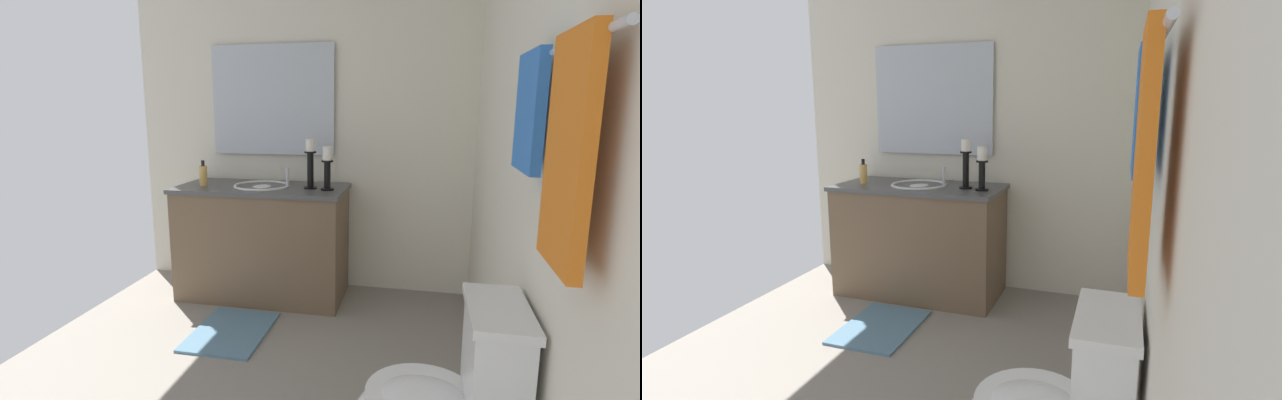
{
  "view_description": "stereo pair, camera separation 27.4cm",
  "coord_description": "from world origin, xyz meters",
  "views": [
    {
      "loc": [
        1.89,
        0.9,
        1.36
      ],
      "look_at": [
        -0.45,
        0.38,
        0.89
      ],
      "focal_mm": 26.49,
      "sensor_mm": 36.0,
      "label": 1
    },
    {
      "loc": [
        1.82,
        1.16,
        1.36
      ],
      "look_at": [
        -0.45,
        0.38,
        0.89
      ],
      "focal_mm": 26.49,
      "sensor_mm": 36.0,
      "label": 2
    }
  ],
  "objects": [
    {
      "name": "candle_holder_short",
      "position": [
        -1.22,
        0.15,
        0.99
      ],
      "size": [
        0.09,
        0.09,
        0.34
      ],
      "color": "black",
      "rests_on": "vanity_cabinet"
    },
    {
      "name": "wall_left",
      "position": [
        -1.56,
        0.0,
        1.23
      ],
      "size": [
        0.04,
        2.56,
        2.45
      ],
      "primitive_type": "cube",
      "color": "silver",
      "rests_on": "ground"
    },
    {
      "name": "towel_bar",
      "position": [
        0.58,
        1.22,
        1.5
      ],
      "size": [
        0.84,
        0.02,
        0.02
      ],
      "primitive_type": "cylinder",
      "rotation": [
        0.0,
        1.57,
        0.0
      ],
      "color": "silver"
    },
    {
      "name": "wall_back",
      "position": [
        0.0,
        1.28,
        1.23
      ],
      "size": [
        3.12,
        0.04,
        2.45
      ],
      "primitive_type": "cube",
      "color": "silver",
      "rests_on": "ground"
    },
    {
      "name": "candle_holder_tall",
      "position": [
        -1.19,
        0.27,
        0.96
      ],
      "size": [
        0.09,
        0.09,
        0.29
      ],
      "color": "black",
      "rests_on": "vanity_cabinet"
    },
    {
      "name": "floor",
      "position": [
        0.0,
        0.0,
        -0.01
      ],
      "size": [
        3.12,
        2.56,
        0.02
      ],
      "primitive_type": "cube",
      "color": "gray",
      "rests_on": "ground"
    },
    {
      "name": "mirror",
      "position": [
        -1.52,
        -0.21,
        1.41
      ],
      "size": [
        0.02,
        0.93,
        0.8
      ],
      "primitive_type": "cube",
      "color": "silver"
    },
    {
      "name": "sink_basin",
      "position": [
        -1.24,
        -0.21,
        0.77
      ],
      "size": [
        0.4,
        0.4,
        0.24
      ],
      "color": "white",
      "rests_on": "vanity_cabinet"
    },
    {
      "name": "bath_mat",
      "position": [
        -0.61,
        -0.21,
        0.01
      ],
      "size": [
        0.6,
        0.44,
        0.02
      ],
      "primitive_type": "cube",
      "color": "slate",
      "rests_on": "ground"
    },
    {
      "name": "towel_center",
      "position": [
        0.79,
        1.2,
        1.27
      ],
      "size": [
        0.26,
        0.03,
        0.51
      ],
      "primitive_type": "cube",
      "color": "orange",
      "rests_on": "towel_bar"
    },
    {
      "name": "towel_near_vanity",
      "position": [
        0.37,
        1.2,
        1.35
      ],
      "size": [
        0.28,
        0.03,
        0.35
      ],
      "primitive_type": "cube",
      "color": "blue",
      "rests_on": "towel_bar"
    },
    {
      "name": "soap_bottle",
      "position": [
        -1.18,
        -0.62,
        0.88
      ],
      "size": [
        0.06,
        0.06,
        0.18
      ],
      "color": "#E5B259",
      "rests_on": "vanity_cabinet"
    },
    {
      "name": "vanity_cabinet",
      "position": [
        -1.24,
        -0.21,
        0.4
      ],
      "size": [
        0.58,
        1.2,
        0.81
      ],
      "color": "brown",
      "rests_on": "ground"
    }
  ]
}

